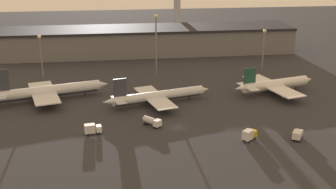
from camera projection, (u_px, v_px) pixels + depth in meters
ground at (178, 127)px, 143.06m from camera, size 600.00×600.00×0.00m
terminal_building at (148, 40)px, 243.26m from camera, size 166.90×30.00×15.00m
airplane_0 at (48, 91)px, 167.28m from camera, size 48.63×31.10×14.50m
airplane_1 at (158, 96)px, 163.62m from camera, size 43.67×29.20×12.07m
airplane_2 at (275, 85)px, 176.44m from camera, size 38.49×33.62×12.10m
service_vehicle_0 at (92, 129)px, 136.93m from camera, size 5.72×3.12×3.56m
service_vehicle_1 at (249, 135)px, 132.51m from camera, size 5.50×5.15×3.69m
service_vehicle_2 at (297, 134)px, 133.41m from camera, size 5.11×5.86×2.99m
service_vehicle_3 at (152, 121)px, 143.53m from camera, size 6.40×6.72×2.97m
lamp_post_0 at (41, 51)px, 191.61m from camera, size 1.80×1.80×20.91m
lamp_post_1 at (156, 38)px, 196.93m from camera, size 1.80×1.80×29.11m
lamp_post_2 at (264, 44)px, 205.17m from camera, size 1.80×1.80×20.86m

